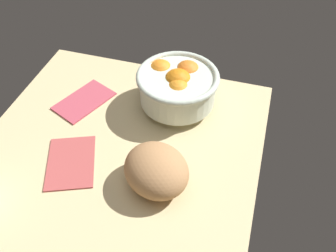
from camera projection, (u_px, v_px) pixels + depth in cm
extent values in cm
cube|color=#D4BE8A|center=(116.00, 159.00, 86.02)|extent=(69.64, 65.74, 3.00)
cylinder|color=silver|center=(177.00, 102.00, 95.98)|extent=(10.62, 10.62, 2.10)
cylinder|color=silver|center=(178.00, 88.00, 92.52)|extent=(19.19, 19.19, 7.48)
torus|color=silver|center=(178.00, 77.00, 89.82)|extent=(20.79, 20.79, 1.60)
sphere|color=orange|center=(188.00, 74.00, 94.12)|extent=(6.98, 6.98, 6.98)
sphere|color=orange|center=(161.00, 72.00, 94.63)|extent=(6.70, 6.70, 6.70)
sphere|color=orange|center=(178.00, 92.00, 89.43)|extent=(6.35, 6.35, 6.35)
sphere|color=orange|center=(178.00, 83.00, 91.30)|extent=(7.48, 7.48, 7.48)
ellipsoid|color=#B38052|center=(156.00, 170.00, 76.32)|extent=(18.90, 19.41, 9.17)
cube|color=#B24B4A|center=(71.00, 162.00, 83.15)|extent=(17.81, 15.41, 0.81)
cube|color=#B94756|center=(84.00, 100.00, 97.43)|extent=(17.71, 14.54, 0.89)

